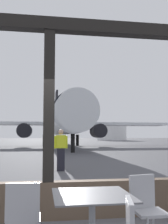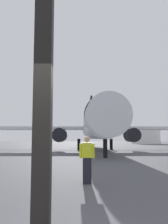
{
  "view_description": "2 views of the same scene",
  "coord_description": "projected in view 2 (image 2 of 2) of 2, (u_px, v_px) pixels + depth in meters",
  "views": [
    {
      "loc": [
        -0.1,
        -4.89,
        1.48
      ],
      "look_at": [
        3.77,
        20.19,
        3.73
      ],
      "focal_mm": 42.73,
      "sensor_mm": 36.0,
      "label": 1
    },
    {
      "loc": [
        0.44,
        -2.8,
        1.66
      ],
      "look_at": [
        0.69,
        18.71,
        3.99
      ],
      "focal_mm": 39.47,
      "sensor_mm": 36.0,
      "label": 2
    }
  ],
  "objects": [
    {
      "name": "window_frame",
      "position": [
        42.0,
        172.0,
        2.74
      ],
      "size": [
        8.45,
        0.24,
        3.68
      ],
      "color": "brown",
      "rests_on": "ground"
    },
    {
      "name": "fuel_storage_tank",
      "position": [
        146.0,
        136.0,
        80.24
      ],
      "size": [
        9.34,
        9.34,
        5.0
      ],
      "primitive_type": "cylinder",
      "color": "white",
      "rests_on": "ground"
    },
    {
      "name": "ground_crew_worker",
      "position": [
        87.0,
        159.0,
        9.14
      ],
      "size": [
        0.57,
        0.22,
        1.74
      ],
      "color": "black",
      "rests_on": "ground"
    },
    {
      "name": "airplane",
      "position": [
        96.0,
        126.0,
        35.05
      ],
      "size": [
        30.17,
        35.25,
        10.24
      ],
      "color": "silver",
      "rests_on": "ground"
    },
    {
      "name": "ground_plane",
      "position": [
        79.0,
        148.0,
        42.36
      ],
      "size": [
        220.0,
        220.0,
        0.0
      ],
      "primitive_type": "plane",
      "color": "#4C4C51"
    }
  ]
}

